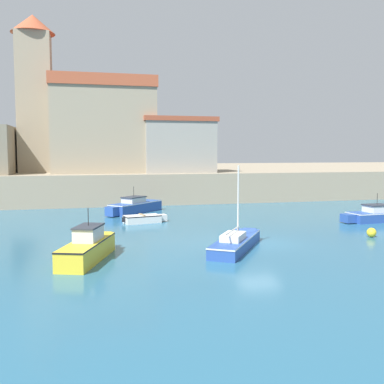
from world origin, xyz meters
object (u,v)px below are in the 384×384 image
Objects in this scene: motorboat_yellow_2 at (88,247)px; mooring_buoy at (371,232)px; motorboat_blue_0 at (377,215)px; sailboat_blue_1 at (236,242)px; dinghy_white_3 at (144,219)px; church at (94,124)px; harbor_shed_near_wharf at (177,145)px; motorboat_blue_4 at (134,206)px.

motorboat_yellow_2 is 17.88m from mooring_buoy.
motorboat_blue_0 is 7.21m from mooring_buoy.
motorboat_blue_0 is at bearing 26.22° from sailboat_blue_1.
mooring_buoy is at bearing -34.49° from dinghy_white_3.
mooring_buoy is at bearing 6.47° from motorboat_yellow_2.
sailboat_blue_1 is 0.38× the size of church.
dinghy_white_3 is at bearing -111.14° from harbor_shed_near_wharf.
sailboat_blue_1 reaches higher than motorboat_blue_4.
harbor_shed_near_wharf is (-7.76, 24.07, 5.92)m from mooring_buoy.
sailboat_blue_1 is 0.81× the size of harbor_shed_near_wharf.
motorboat_blue_0 is at bearing -27.65° from motorboat_blue_4.
church is (-3.03, 14.78, 8.19)m from motorboat_blue_4.
motorboat_blue_0 is 20.37m from motorboat_blue_4.
harbor_shed_near_wharf is at bearing 85.81° from sailboat_blue_1.
motorboat_blue_4 is 9.15× the size of mooring_buoy.
mooring_buoy is at bearing -48.07° from motorboat_blue_4.
motorboat_yellow_2 reaches higher than dinghy_white_3.
harbor_shed_near_wharf is (10.00, 26.09, 5.56)m from motorboat_yellow_2.
mooring_buoy is at bearing 7.72° from sailboat_blue_1.
harbor_shed_near_wharf is at bearing 69.03° from motorboat_yellow_2.
mooring_buoy is at bearing -72.14° from harbor_shed_near_wharf.
dinghy_white_3 is 16.36m from mooring_buoy.
motorboat_yellow_2 is (-8.14, -0.71, 0.25)m from sailboat_blue_1.
church is (-16.59, 29.87, 8.47)m from mooring_buoy.
motorboat_blue_0 is 1.00× the size of motorboat_yellow_2.
sailboat_blue_1 is 1.19× the size of motorboat_blue_4.
sailboat_blue_1 is 10.84× the size of mooring_buoy.
sailboat_blue_1 is at bearing -94.19° from harbor_shed_near_wharf.
harbor_shed_near_wharf reaches higher than sailboat_blue_1.
sailboat_blue_1 is at bearing -153.78° from motorboat_blue_0.
dinghy_white_3 is at bearing -81.42° from church.
motorboat_blue_4 is at bearing -122.87° from harbor_shed_near_wharf.
dinghy_white_3 is 16.93m from harbor_shed_near_wharf.
harbor_shed_near_wharf is at bearing -33.30° from church.
motorboat_yellow_2 reaches higher than mooring_buoy.
sailboat_blue_1 is 9.71m from mooring_buoy.
motorboat_yellow_2 is 9.85× the size of mooring_buoy.
harbor_shed_near_wharf is (5.73, 14.81, 5.89)m from dinghy_white_3.
motorboat_blue_0 is at bearing 19.00° from motorboat_yellow_2.
harbor_shed_near_wharf reaches higher than motorboat_blue_0.
dinghy_white_3 is at bearing 145.51° from mooring_buoy.
motorboat_blue_4 is at bearing -78.40° from church.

